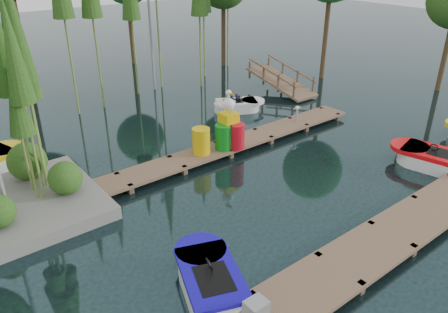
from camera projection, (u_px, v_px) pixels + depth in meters
ground_plane at (221, 198)px, 13.50m from camera, size 90.00×90.00×0.00m
near_dock at (339, 270)px, 10.22m from camera, size 18.00×1.50×0.50m
far_dock at (201, 155)px, 15.71m from camera, size 15.00×1.20×0.50m
lamp_rear at (149, 6)px, 21.58m from camera, size 0.30×0.30×7.25m
ramp at (281, 81)px, 22.80m from camera, size 1.50×3.94×1.49m
boat_blue at (211, 281)px, 9.82m from camera, size 2.12×3.02×0.93m
boat_red at (434, 160)px, 15.21m from camera, size 1.95×3.16×0.99m
boat_white_far at (238, 106)px, 20.34m from camera, size 2.60×2.03×1.12m
utility_cabinet at (256, 312)px, 8.63m from camera, size 0.43×0.37×0.53m
yellow_barrel at (201, 141)px, 15.49m from camera, size 0.63×0.63×0.95m
drum_cluster at (230, 130)px, 15.97m from camera, size 1.25×1.15×2.16m
seagull_post at (297, 111)px, 18.21m from camera, size 0.44×0.24×0.71m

